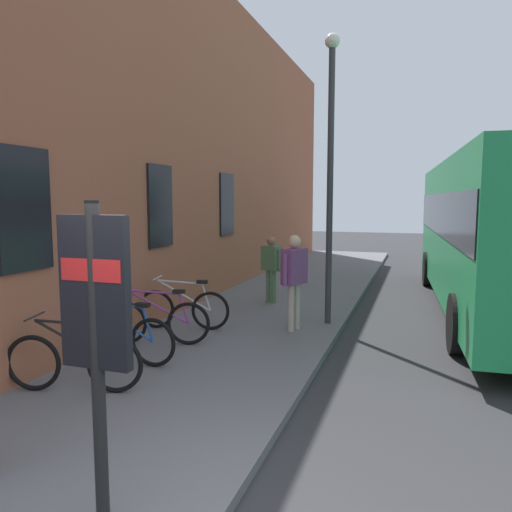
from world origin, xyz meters
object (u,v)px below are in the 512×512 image
Objects in this scene: bicycle_far_end at (122,337)px; street_lamp at (330,157)px; pedestrian_near_bus at (271,262)px; transit_info_sign at (96,313)px; bicycle_nearest_sign at (74,362)px; bicycle_leaning_wall at (158,322)px; bicycle_end_of_row at (183,308)px; pedestrian_crossing_street at (294,272)px; city_bus at (499,227)px.

bicycle_far_end is 5.02m from street_lamp.
transit_info_sign is at bearing -172.22° from pedestrian_near_bus.
bicycle_leaning_wall is (2.14, 0.04, 0.00)m from bicycle_nearest_sign.
transit_info_sign reaches higher than bicycle_leaning_wall.
pedestrian_near_bus is at bearing -9.87° from bicycle_far_end.
bicycle_leaning_wall is 0.98× the size of bicycle_end_of_row.
transit_info_sign is at bearing 175.50° from street_lamp.
street_lamp reaches higher than bicycle_end_of_row.
pedestrian_crossing_street is 1.13× the size of pedestrian_near_bus.
bicycle_far_end is at bearing 178.69° from bicycle_leaning_wall.
bicycle_nearest_sign is at bearing 172.55° from pedestrian_near_bus.
bicycle_nearest_sign is at bearing 151.91° from street_lamp.
transit_info_sign is at bearing 157.18° from city_bus.
bicycle_leaning_wall is 0.71× the size of transit_info_sign.
street_lamp is (2.34, -2.43, 2.82)m from bicycle_leaning_wall.
pedestrian_crossing_street reaches higher than bicycle_end_of_row.
city_bus is at bearing -49.47° from pedestrian_crossing_street.
bicycle_far_end and bicycle_leaning_wall have the same top height.
city_bus reaches higher than bicycle_end_of_row.
bicycle_leaning_wall is at bearing -1.31° from bicycle_far_end.
bicycle_far_end is 3.34m from pedestrian_crossing_street.
pedestrian_crossing_street is 2.48m from pedestrian_near_bus.
pedestrian_crossing_street is (5.81, -0.01, -0.52)m from transit_info_sign.
bicycle_leaning_wall is at bearing 133.93° from street_lamp.
bicycle_nearest_sign and bicycle_far_end have the same top height.
pedestrian_near_bus reaches higher than bicycle_end_of_row.
pedestrian_near_bus is (4.84, -0.84, 0.56)m from bicycle_far_end.
bicycle_leaning_wall is 4.40m from street_lamp.
bicycle_leaning_wall is at bearing 130.36° from city_bus.
pedestrian_crossing_street reaches higher than bicycle_leaning_wall.
transit_info_sign is 0.23× the size of city_bus.
street_lamp is at bearing -34.86° from pedestrian_crossing_street.
pedestrian_near_bus is (2.22, 1.11, -0.13)m from pedestrian_crossing_street.
pedestrian_near_bus is (5.97, -0.78, 0.56)m from bicycle_nearest_sign.
city_bus is (7.01, -5.69, 1.41)m from bicycle_nearest_sign.
bicycle_nearest_sign is 4.26m from pedestrian_crossing_street.
bicycle_nearest_sign is at bearing -178.96° from bicycle_leaning_wall.
bicycle_end_of_row is 7.08m from city_bus.
bicycle_far_end is 1.01× the size of bicycle_end_of_row.
transit_info_sign reaches higher than bicycle_nearest_sign.
pedestrian_crossing_street reaches higher than pedestrian_near_bus.
city_bus reaches higher than bicycle_nearest_sign.
pedestrian_crossing_street is (0.58, -1.97, 0.69)m from bicycle_end_of_row.
street_lamp is (6.54, -0.51, 1.61)m from transit_info_sign.
transit_info_sign reaches higher than bicycle_far_end.
bicycle_nearest_sign is 2.14m from bicycle_leaning_wall.
bicycle_leaning_wall is at bearing 167.93° from pedestrian_near_bus.
bicycle_far_end is at bearing 3.14° from bicycle_nearest_sign.
bicycle_nearest_sign is 3.04m from transit_info_sign.
city_bus is at bearing -52.54° from street_lamp.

